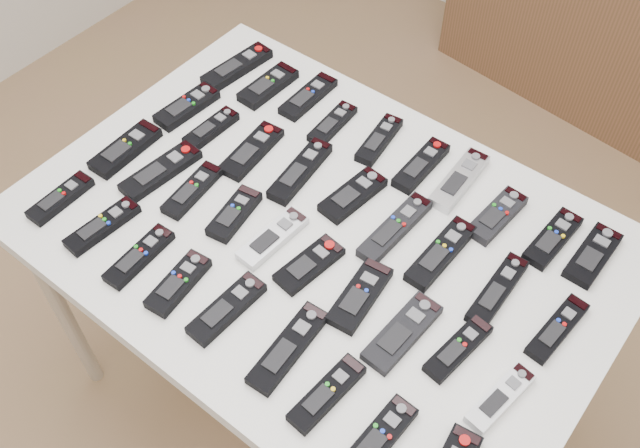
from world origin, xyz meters
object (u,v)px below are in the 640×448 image
Objects in this scene: remote_2 at (308,96)px; remote_12 at (252,151)px; remote_31 at (139,256)px; remote_18 at (557,329)px; remote_9 at (593,255)px; remote_25 at (360,295)px; remote_33 at (227,308)px; remote_20 at (161,171)px; remote_21 at (192,190)px; remote_36 at (379,438)px; remote_17 at (497,290)px; remote_35 at (327,393)px; remote_26 at (402,332)px; remote_6 at (459,180)px; remote_30 at (103,226)px; remote_11 at (211,129)px; remote_19 at (126,149)px; remote_8 at (553,238)px; remote_29 at (61,198)px; remote_10 at (187,106)px; remote_5 at (421,165)px; remote_23 at (273,238)px; remote_7 at (497,216)px; remote_0 at (237,67)px; remote_15 at (395,228)px; remote_28 at (500,398)px; remote_22 at (234,214)px; remote_24 at (309,264)px; remote_3 at (332,124)px; remote_27 at (458,348)px; remote_13 at (300,171)px; remote_16 at (441,253)px; remote_34 at (288,348)px; remote_1 at (268,86)px; remote_32 at (178,283)px; remote_4 at (379,140)px.

remote_12 is (0.01, -0.23, 0.00)m from remote_2.
remote_12 is 1.09× the size of remote_31.
remote_9 is at bearing 100.77° from remote_18.
remote_31 is at bearing -160.35° from remote_25.
remote_31 is 0.23m from remote_33.
remote_20 is (-0.90, -0.18, 0.00)m from remote_18.
remote_21 is 1.00× the size of remote_36.
remote_17 is 1.13× the size of remote_35.
remote_25 is at bearing 6.24° from remote_20.
remote_26 is at bearing -117.40° from remote_17.
remote_20 is 0.24m from remote_31.
remote_6 is at bearing 179.15° from remote_9.
remote_31 is at bearing 1.10° from remote_30.
remote_11 is 0.21m from remote_19.
remote_26 is (0.56, -0.41, 0.00)m from remote_2.
remote_8 is 1.07m from remote_29.
remote_6 is 1.14× the size of remote_25.
remote_6 and remote_10 have the same top height.
remote_5 is 0.81m from remote_29.
remote_9 is 0.67m from remote_23.
remote_35 is 1.01× the size of remote_36.
remote_7 is at bearing 118.10° from remote_17.
remote_15 is (0.62, -0.19, 0.00)m from remote_0.
remote_22 is at bearing -173.31° from remote_28.
remote_19 is at bearing -174.76° from remote_23.
remote_19 is 0.54m from remote_24.
remote_27 is (0.56, -0.34, 0.00)m from remote_3.
remote_13 and remote_19 have the same top height.
remote_5 is 0.37m from remote_24.
remote_18 is at bearing -3.68° from remote_17.
remote_16 is 0.38m from remote_34.
remote_1 is at bearing 111.59° from remote_22.
remote_20 is 0.55m from remote_25.
remote_7 is 0.69m from remote_32.
remote_11 is at bearing 176.79° from remote_27.
remote_1 is 0.59m from remote_31.
remote_1 and remote_22 have the same top height.
remote_3 is (0.11, -0.04, -0.00)m from remote_2.
remote_10 is 1.09× the size of remote_29.
remote_29 is (-0.54, -0.20, 0.00)m from remote_24.
remote_36 is at bearing -0.16° from remote_35.
remote_28 is at bearing -9.89° from remote_11.
remote_19 is (-0.66, -0.40, 0.00)m from remote_6.
remote_4 is 0.73m from remote_29.
remote_9 is at bearing 50.52° from remote_33.
remote_0 is 1.18× the size of remote_30.
remote_1 reaches higher than remote_4.
remote_0 is at bearing 144.36° from remote_25.
remote_26 is at bearing -50.14° from remote_15.
remote_24 is (0.54, -0.37, -0.00)m from remote_0.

